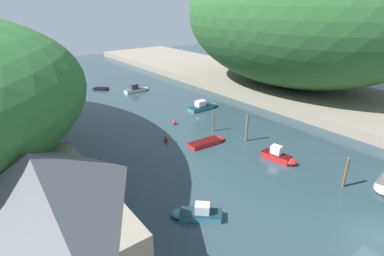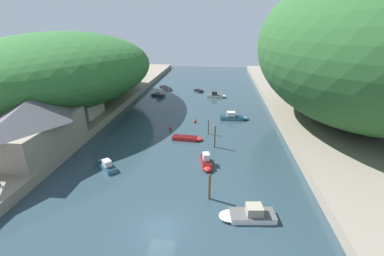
% 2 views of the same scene
% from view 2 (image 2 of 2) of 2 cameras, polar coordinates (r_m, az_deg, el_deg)
% --- Properties ---
extents(water_surface, '(130.00, 130.00, 0.00)m').
position_cam_2_polar(water_surface, '(50.97, 0.36, 2.27)').
color(water_surface, '#283D47').
rests_on(water_surface, ground).
extents(left_bank, '(22.00, 120.00, 1.35)m').
position_cam_2_polar(left_bank, '(59.56, -26.17, 3.61)').
color(left_bank, gray).
rests_on(left_bank, ground).
extents(right_bank, '(22.00, 120.00, 1.35)m').
position_cam_2_polar(right_bank, '(55.01, 29.23, 1.61)').
color(right_bank, gray).
rests_on(right_bank, ground).
extents(hillside_left, '(34.47, 48.26, 14.62)m').
position_cam_2_polar(hillside_left, '(61.52, -26.53, 11.82)').
color(hillside_left, '#2D662D').
rests_on(hillside_left, left_bank).
extents(hillside_right, '(33.24, 46.53, 24.89)m').
position_cam_2_polar(hillside_right, '(51.31, 33.98, 14.61)').
color(hillside_right, '#285628').
rests_on(hillside_right, right_bank).
extents(waterfront_building, '(8.01, 14.55, 6.86)m').
position_cam_2_polar(waterfront_building, '(40.24, -31.84, 0.66)').
color(waterfront_building, gray).
rests_on(waterfront_building, left_bank).
extents(boathouse_shed, '(6.30, 7.03, 4.69)m').
position_cam_2_polar(boathouse_shed, '(51.86, -23.48, 5.13)').
color(boathouse_shed, '#B2A899').
rests_on(boathouse_shed, left_bank).
extents(boat_near_quay, '(5.62, 1.77, 1.53)m').
position_cam_2_polar(boat_near_quay, '(50.66, 9.38, 2.40)').
color(boat_near_quay, teal).
rests_on(boat_near_quay, water_surface).
extents(boat_red_skiff, '(1.88, 4.01, 1.62)m').
position_cam_2_polar(boat_red_skiff, '(33.93, 3.24, -7.72)').
color(boat_red_skiff, red).
rests_on(boat_red_skiff, water_surface).
extents(boat_cabin_cruiser, '(3.21, 3.28, 0.46)m').
position_cam_2_polar(boat_cabin_cruiser, '(71.34, 1.31, 8.32)').
color(boat_cabin_cruiser, black).
rests_on(boat_cabin_cruiser, water_surface).
extents(boat_small_dinghy, '(5.55, 2.44, 1.47)m').
position_cam_2_polar(boat_small_dinghy, '(26.48, 12.17, -18.30)').
color(boat_small_dinghy, white).
rests_on(boat_small_dinghy, water_surface).
extents(boat_yellow_tender, '(5.00, 1.52, 1.58)m').
position_cam_2_polar(boat_yellow_tender, '(65.54, 5.52, 7.19)').
color(boat_yellow_tender, silver).
rests_on(boat_yellow_tender, water_surface).
extents(boat_far_upstream, '(3.84, 3.73, 1.32)m').
position_cam_2_polar(boat_far_upstream, '(35.38, -18.60, -7.81)').
color(boat_far_upstream, teal).
rests_on(boat_far_upstream, water_surface).
extents(boat_open_rowboat, '(4.18, 2.63, 1.33)m').
position_cam_2_polar(boat_open_rowboat, '(66.96, -7.66, 7.35)').
color(boat_open_rowboat, navy).
rests_on(boat_open_rowboat, water_surface).
extents(boat_navy_launch, '(5.04, 6.05, 0.41)m').
position_cam_2_polar(boat_navy_launch, '(74.24, -5.64, 8.76)').
color(boat_navy_launch, black).
rests_on(boat_navy_launch, water_surface).
extents(boat_mid_channel, '(5.00, 1.77, 0.52)m').
position_cam_2_polar(boat_mid_channel, '(41.32, -0.79, -2.30)').
color(boat_mid_channel, red).
rests_on(boat_mid_channel, water_surface).
extents(mooring_post_nearest, '(0.28, 0.28, 3.11)m').
position_cam_2_polar(mooring_post_nearest, '(27.66, 3.89, -12.83)').
color(mooring_post_nearest, brown).
rests_on(mooring_post_nearest, water_surface).
extents(mooring_post_fourth, '(0.27, 0.27, 3.54)m').
position_cam_2_polar(mooring_post_fourth, '(38.43, 5.06, -1.86)').
color(mooring_post_fourth, brown).
rests_on(mooring_post_fourth, water_surface).
extents(mooring_post_farthest, '(0.21, 0.21, 2.67)m').
position_cam_2_polar(mooring_post_farthest, '(43.08, 3.63, 0.29)').
color(mooring_post_farthest, brown).
rests_on(mooring_post_farthest, water_surface).
extents(channel_buoy_near, '(0.55, 0.55, 0.83)m').
position_cam_2_polar(channel_buoy_near, '(48.40, 0.65, 1.57)').
color(channel_buoy_near, red).
rests_on(channel_buoy_near, water_surface).
extents(channel_buoy_far, '(0.50, 0.50, 0.75)m').
position_cam_2_polar(channel_buoy_far, '(45.33, -4.84, -0.03)').
color(channel_buoy_far, red).
rests_on(channel_buoy_far, water_surface).
extents(person_by_boathouse, '(0.33, 0.43, 1.69)m').
position_cam_2_polar(person_by_boathouse, '(44.99, -23.21, 0.78)').
color(person_by_boathouse, '#282D3D').
rests_on(person_by_boathouse, left_bank).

